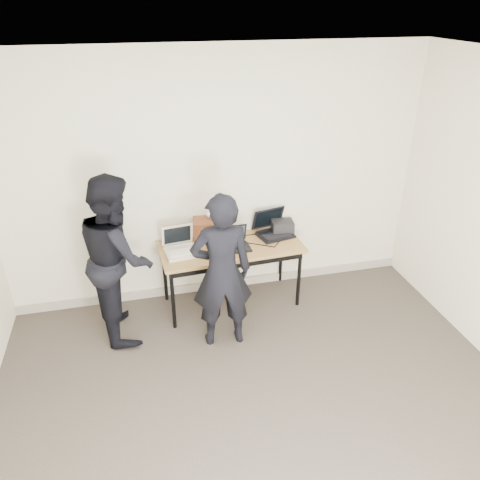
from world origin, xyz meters
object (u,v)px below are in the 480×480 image
object	(u,v)px
laptop_beige	(181,248)
person_observer	(117,257)
laptop_center	(235,243)
person_typist	(222,272)
laptop_right	(273,229)
desk	(231,251)
leather_satchel	(210,228)
equipment_box	(282,227)

from	to	relation	value
laptop_beige	person_observer	distance (m)	0.65
laptop_center	person_typist	size ratio (longest dim) A/B	0.19
laptop_beige	person_observer	bearing A→B (deg)	-172.41
laptop_right	person_typist	bearing A→B (deg)	-145.99
desk	person_typist	world-z (taller)	person_typist
leather_satchel	equipment_box	distance (m)	0.81
laptop_center	equipment_box	world-z (taller)	laptop_center
laptop_beige	equipment_box	distance (m)	1.18
person_typist	person_observer	world-z (taller)	person_observer
laptop_beige	desk	bearing A→B (deg)	-6.60
laptop_right	person_typist	xyz separation A→B (m)	(-0.73, -0.78, 0.01)
laptop_right	person_observer	xyz separation A→B (m)	(-1.67, -0.35, 0.06)
laptop_right	leather_satchel	size ratio (longest dim) A/B	1.15
leather_satchel	laptop_beige	bearing A→B (deg)	-136.54
laptop_center	leather_satchel	xyz separation A→B (m)	(-0.22, 0.25, 0.08)
laptop_center	person_observer	xyz separation A→B (m)	(-1.20, -0.16, 0.07)
desk	leather_satchel	bearing A→B (deg)	125.05
desk	laptop_right	world-z (taller)	laptop_right
laptop_center	laptop_right	world-z (taller)	laptop_right
equipment_box	laptop_beige	bearing A→B (deg)	-170.27
person_observer	equipment_box	bearing A→B (deg)	-87.34
laptop_center	equipment_box	distance (m)	0.63
laptop_beige	laptop_right	world-z (taller)	laptop_right
laptop_right	person_observer	bearing A→B (deg)	179.25
leather_satchel	person_typist	bearing A→B (deg)	-83.14
equipment_box	person_typist	xyz separation A→B (m)	(-0.85, -0.79, 0.00)
laptop_right	leather_satchel	bearing A→B (deg)	163.17
laptop_beige	leather_satchel	xyz separation A→B (m)	(0.35, 0.24, 0.07)
leather_satchel	equipment_box	size ratio (longest dim) A/B	1.65
laptop_right	person_typist	size ratio (longest dim) A/B	0.28
equipment_box	person_typist	size ratio (longest dim) A/B	0.15
laptop_center	leather_satchel	world-z (taller)	leather_satchel
laptop_beige	person_typist	xyz separation A→B (m)	(0.31, -0.59, 0.02)
leather_satchel	laptop_right	bearing A→B (deg)	5.64
laptop_right	person_observer	world-z (taller)	person_observer
desk	person_typist	xyz separation A→B (m)	(-0.22, -0.60, 0.13)
equipment_box	person_observer	distance (m)	1.83
laptop_beige	person_typist	bearing A→B (deg)	-69.81
laptop_right	equipment_box	world-z (taller)	laptop_right
leather_satchel	desk	bearing A→B (deg)	-41.68
person_observer	desk	bearing A→B (deg)	-90.33
laptop_beige	laptop_right	distance (m)	1.06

